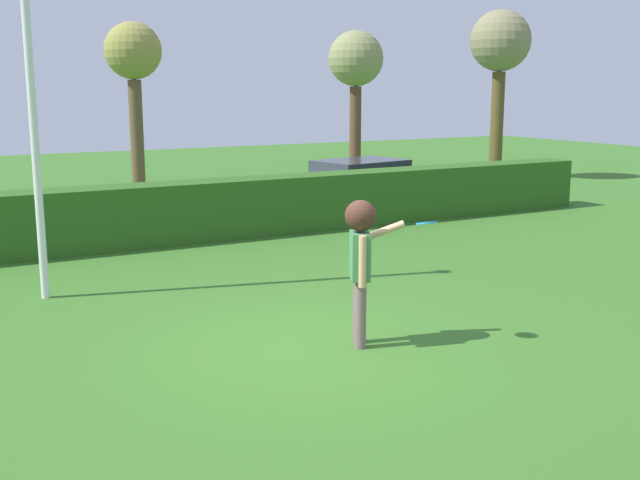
{
  "coord_description": "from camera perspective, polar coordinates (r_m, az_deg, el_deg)",
  "views": [
    {
      "loc": [
        -4.36,
        -8.08,
        3.15
      ],
      "look_at": [
        0.5,
        0.75,
        1.15
      ],
      "focal_mm": 43.9,
      "sensor_mm": 36.0,
      "label": 1
    }
  ],
  "objects": [
    {
      "name": "hedge_row",
      "position": [
        15.92,
        -12.59,
        1.78
      ],
      "size": [
        22.41,
        0.9,
        1.22
      ],
      "primitive_type": "cube",
      "color": "#2C5A1B",
      "rests_on": "ground"
    },
    {
      "name": "ground_plane",
      "position": [
        9.71,
        -0.46,
        -7.72
      ],
      "size": [
        60.0,
        60.0,
        0.0
      ],
      "primitive_type": "plane",
      "color": "#386C25"
    },
    {
      "name": "lamppost",
      "position": [
        12.14,
        -20.57,
        13.92
      ],
      "size": [
        0.24,
        0.24,
        7.09
      ],
      "color": "silver",
      "rests_on": "ground"
    },
    {
      "name": "frisbee",
      "position": [
        9.45,
        7.77,
        1.25
      ],
      "size": [
        0.26,
        0.25,
        0.08
      ],
      "color": "#268CE5"
    },
    {
      "name": "person",
      "position": [
        9.42,
        2.99,
        -0.82
      ],
      "size": [
        0.84,
        0.52,
        1.81
      ],
      "color": "#796061",
      "rests_on": "ground"
    },
    {
      "name": "parked_car_silver",
      "position": [
        20.36,
        2.95,
        4.27
      ],
      "size": [
        4.44,
        2.43,
        1.25
      ],
      "color": "#B7B7BC",
      "rests_on": "ground"
    },
    {
      "name": "bare_elm_tree",
      "position": [
        24.68,
        -13.45,
        12.72
      ],
      "size": [
        1.71,
        1.71,
        5.02
      ],
      "color": "brown",
      "rests_on": "ground"
    },
    {
      "name": "willow_tree",
      "position": [
        27.08,
        13.0,
        13.53
      ],
      "size": [
        1.99,
        1.99,
        5.58
      ],
      "color": "brown",
      "rests_on": "ground"
    },
    {
      "name": "birch_tree",
      "position": [
        29.18,
        2.63,
        12.76
      ],
      "size": [
        2.0,
        2.0,
        5.1
      ],
      "color": "brown",
      "rests_on": "ground"
    }
  ]
}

